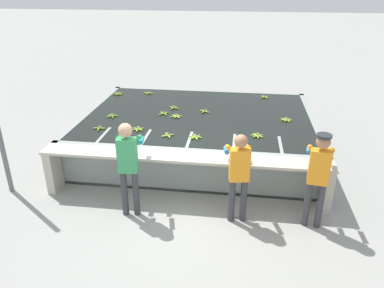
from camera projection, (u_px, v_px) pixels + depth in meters
The scene contains 21 objects.
ground_plane at pixel (182, 205), 6.85m from camera, with size 80.00×80.00×0.00m, color #999993.
wash_tank at pixel (198, 132), 8.86m from camera, with size 5.27×3.99×0.90m.
work_ledge at pixel (184, 168), 6.78m from camera, with size 5.27×0.45×0.90m.
worker_0 at pixel (128, 161), 6.20m from camera, with size 0.46×0.73×1.71m.
worker_1 at pixel (239, 170), 6.08m from camera, with size 0.48×0.73×1.59m.
worker_2 at pixel (318, 172), 5.91m from camera, with size 0.47×0.74×1.66m.
banana_bunch_floating_0 at pixel (195, 137), 7.42m from camera, with size 0.28×0.27×0.08m.
banana_bunch_floating_1 at pixel (286, 120), 8.30m from camera, with size 0.28×0.28×0.08m.
banana_bunch_floating_2 at pixel (176, 116), 8.51m from camera, with size 0.28×0.28×0.08m.
banana_bunch_floating_3 at pixel (148, 93), 10.17m from camera, with size 0.28×0.28×0.08m.
banana_bunch_floating_4 at pixel (205, 111), 8.82m from camera, with size 0.26×0.26×0.08m.
banana_bunch_floating_5 at pixel (168, 135), 7.50m from camera, with size 0.26×0.26×0.08m.
banana_bunch_floating_6 at pixel (265, 97), 9.85m from camera, with size 0.24×0.24×0.08m.
banana_bunch_floating_7 at pixel (99, 128), 7.84m from camera, with size 0.28×0.28×0.08m.
banana_bunch_floating_8 at pixel (164, 113), 8.68m from camera, with size 0.23×0.23×0.08m.
banana_bunch_floating_9 at pixel (138, 129), 7.80m from camera, with size 0.26×0.28×0.08m.
banana_bunch_floating_10 at pixel (118, 94), 10.11m from camera, with size 0.27×0.28×0.08m.
banana_bunch_floating_11 at pixel (174, 108), 9.06m from camera, with size 0.27×0.27×0.08m.
banana_bunch_floating_12 at pixel (257, 136), 7.49m from camera, with size 0.28×0.28×0.08m.
banana_bunch_floating_13 at pixel (112, 116), 8.53m from camera, with size 0.28×0.27×0.08m.
knife_0 at pixel (125, 152), 6.81m from camera, with size 0.30×0.22×0.02m.
Camera 1 is at (0.96, -5.70, 3.85)m, focal length 35.00 mm.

